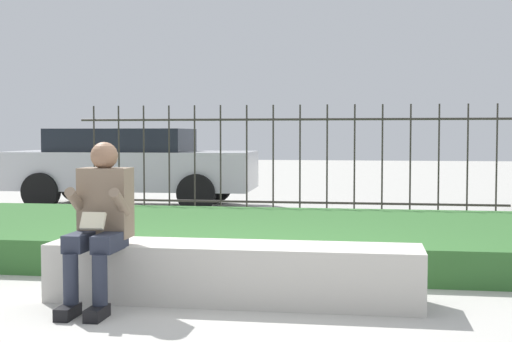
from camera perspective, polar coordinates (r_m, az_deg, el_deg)
name	(u,v)px	position (r m, az deg, el deg)	size (l,w,h in m)	color
ground_plane	(220,301)	(5.71, -2.88, -10.35)	(60.00, 60.00, 0.00)	#B2AFA8
stone_bench	(233,276)	(5.64, -1.85, -8.40)	(2.93, 0.56, 0.45)	beige
person_seated_reader	(100,217)	(5.53, -12.34, -3.64)	(0.42, 0.73, 1.25)	black
grass_berm	(264,237)	(7.96, 0.62, -5.33)	(8.10, 3.32, 0.33)	#33662D
iron_fence	(287,164)	(10.08, 2.46, 0.60)	(6.10, 0.03, 1.73)	#332D28
car_parked_left	(130,164)	(13.07, -10.06, 0.52)	(4.45, 1.95, 1.41)	#B7B7BC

